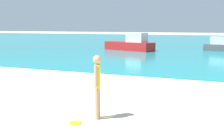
{
  "coord_description": "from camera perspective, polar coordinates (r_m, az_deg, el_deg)",
  "views": [
    {
      "loc": [
        2.74,
        1.83,
        2.26
      ],
      "look_at": [
        0.03,
        8.76,
        1.13
      ],
      "focal_mm": 42.96,
      "sensor_mm": 36.0,
      "label": 1
    }
  ],
  "objects": [
    {
      "name": "frisbee",
      "position": [
        6.49,
        -7.8,
        -11.72
      ],
      "size": [
        0.28,
        0.28,
        0.03
      ],
      "primitive_type": "cylinder",
      "color": "yellow",
      "rests_on": "ground"
    },
    {
      "name": "person_standing",
      "position": [
        6.53,
        -3.12,
        -3.43
      ],
      "size": [
        0.21,
        0.36,
        1.58
      ],
      "rotation": [
        0.0,
        0.0,
        4.89
      ],
      "color": "tan",
      "rests_on": "ground"
    },
    {
      "name": "boat_near",
      "position": [
        24.87,
        4.0,
        4.86
      ],
      "size": [
        5.01,
        3.02,
        1.62
      ],
      "rotation": [
        0.0,
        0.0,
        2.8
      ],
      "color": "red",
      "rests_on": "water"
    },
    {
      "name": "water",
      "position": [
        41.76,
        17.69,
        5.19
      ],
      "size": [
        160.0,
        60.0,
        0.06
      ],
      "primitive_type": "cube",
      "color": "teal",
      "rests_on": "ground"
    }
  ]
}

